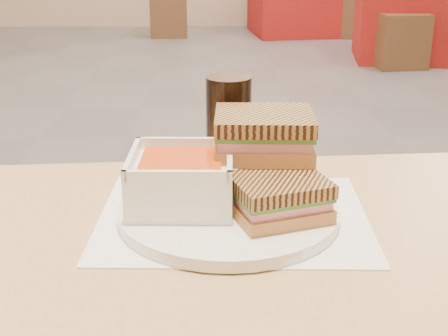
{
  "coord_description": "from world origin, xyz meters",
  "views": [
    {
      "loc": [
        0.0,
        -2.71,
        1.09
      ],
      "look_at": [
        0.01,
        -2.0,
        0.82
      ],
      "focal_mm": 49.62,
      "sensor_mm": 36.0,
      "label": 1
    }
  ],
  "objects_px": {
    "plate": "(228,212)",
    "panini_lower": "(279,197)",
    "bg_table_1": "(401,21)",
    "bg_chair_2l": "(169,16)",
    "bg_chair_1l": "(399,40)",
    "soup_bowl": "(181,181)",
    "bg_chair_2r": "(360,17)",
    "cola_glass": "(229,124)"
  },
  "relations": [
    {
      "from": "plate",
      "to": "panini_lower",
      "type": "height_order",
      "value": "panini_lower"
    },
    {
      "from": "bg_table_1",
      "to": "bg_chair_2l",
      "type": "height_order",
      "value": "bg_table_1"
    },
    {
      "from": "bg_chair_1l",
      "to": "bg_chair_2l",
      "type": "distance_m",
      "value": 2.67
    },
    {
      "from": "soup_bowl",
      "to": "bg_chair_2r",
      "type": "relative_size",
      "value": 0.27
    },
    {
      "from": "soup_bowl",
      "to": "bg_chair_2l",
      "type": "xyz_separation_m",
      "value": [
        -0.47,
        6.24,
        -0.57
      ]
    },
    {
      "from": "panini_lower",
      "to": "bg_table_1",
      "type": "bearing_deg",
      "value": 72.19
    },
    {
      "from": "soup_bowl",
      "to": "bg_table_1",
      "type": "bearing_deg",
      "value": 70.8
    },
    {
      "from": "plate",
      "to": "bg_chair_1l",
      "type": "bearing_deg",
      "value": 71.34
    },
    {
      "from": "soup_bowl",
      "to": "bg_chair_1l",
      "type": "relative_size",
      "value": 0.29
    },
    {
      "from": "cola_glass",
      "to": "bg_chair_1l",
      "type": "bearing_deg",
      "value": 70.7
    },
    {
      "from": "cola_glass",
      "to": "bg_table_1",
      "type": "relative_size",
      "value": 0.17
    },
    {
      "from": "soup_bowl",
      "to": "bg_chair_2r",
      "type": "xyz_separation_m",
      "value": [
        1.61,
        6.12,
        -0.58
      ]
    },
    {
      "from": "bg_table_1",
      "to": "plate",
      "type": "bearing_deg",
      "value": -108.54
    },
    {
      "from": "soup_bowl",
      "to": "plate",
      "type": "bearing_deg",
      "value": -9.79
    },
    {
      "from": "panini_lower",
      "to": "cola_glass",
      "type": "xyz_separation_m",
      "value": [
        -0.06,
        0.2,
        0.03
      ]
    },
    {
      "from": "plate",
      "to": "bg_table_1",
      "type": "bearing_deg",
      "value": 71.46
    },
    {
      "from": "bg_chair_2l",
      "to": "bg_chair_2r",
      "type": "distance_m",
      "value": 2.09
    },
    {
      "from": "plate",
      "to": "bg_chair_2r",
      "type": "bearing_deg",
      "value": 75.79
    },
    {
      "from": "bg_chair_2l",
      "to": "bg_chair_2r",
      "type": "height_order",
      "value": "bg_chair_2l"
    },
    {
      "from": "soup_bowl",
      "to": "bg_chair_1l",
      "type": "distance_m",
      "value": 4.86
    },
    {
      "from": "bg_chair_2l",
      "to": "cola_glass",
      "type": "bearing_deg",
      "value": -84.94
    },
    {
      "from": "cola_glass",
      "to": "bg_table_1",
      "type": "xyz_separation_m",
      "value": [
        1.64,
        4.72,
        -0.48
      ]
    },
    {
      "from": "panini_lower",
      "to": "bg_chair_2l",
      "type": "relative_size",
      "value": 0.3
    },
    {
      "from": "panini_lower",
      "to": "bg_table_1",
      "type": "relative_size",
      "value": 0.15
    },
    {
      "from": "panini_lower",
      "to": "bg_chair_2r",
      "type": "relative_size",
      "value": 0.27
    },
    {
      "from": "bg_chair_2l",
      "to": "panini_lower",
      "type": "bearing_deg",
      "value": -84.59
    },
    {
      "from": "bg_table_1",
      "to": "bg_chair_2r",
      "type": "relative_size",
      "value": 1.76
    },
    {
      "from": "panini_lower",
      "to": "bg_chair_1l",
      "type": "distance_m",
      "value": 4.85
    },
    {
      "from": "bg_table_1",
      "to": "bg_chair_2l",
      "type": "xyz_separation_m",
      "value": [
        -2.18,
        1.35,
        -0.12
      ]
    },
    {
      "from": "plate",
      "to": "panini_lower",
      "type": "distance_m",
      "value": 0.07
    },
    {
      "from": "panini_lower",
      "to": "plate",
      "type": "bearing_deg",
      "value": 154.96
    },
    {
      "from": "bg_table_1",
      "to": "bg_chair_1l",
      "type": "distance_m",
      "value": 0.37
    },
    {
      "from": "bg_chair_1l",
      "to": "bg_chair_2r",
      "type": "height_order",
      "value": "bg_chair_1l"
    },
    {
      "from": "bg_table_1",
      "to": "panini_lower",
      "type": "bearing_deg",
      "value": -107.81
    },
    {
      "from": "panini_lower",
      "to": "bg_chair_2r",
      "type": "xyz_separation_m",
      "value": [
        1.49,
        6.16,
        -0.57
      ]
    },
    {
      "from": "bg_chair_1l",
      "to": "bg_chair_2r",
      "type": "bearing_deg",
      "value": 89.58
    },
    {
      "from": "cola_glass",
      "to": "bg_chair_1l",
      "type": "xyz_separation_m",
      "value": [
        1.54,
        4.39,
        -0.6
      ]
    },
    {
      "from": "plate",
      "to": "bg_table_1",
      "type": "relative_size",
      "value": 0.32
    },
    {
      "from": "plate",
      "to": "cola_glass",
      "type": "height_order",
      "value": "cola_glass"
    },
    {
      "from": "cola_glass",
      "to": "bg_chair_1l",
      "type": "height_order",
      "value": "cola_glass"
    },
    {
      "from": "bg_table_1",
      "to": "bg_chair_2r",
      "type": "bearing_deg",
      "value": 94.25
    },
    {
      "from": "bg_chair_1l",
      "to": "soup_bowl",
      "type": "bearing_deg",
      "value": -109.36
    }
  ]
}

